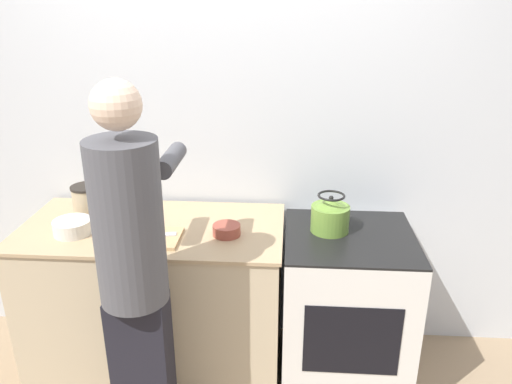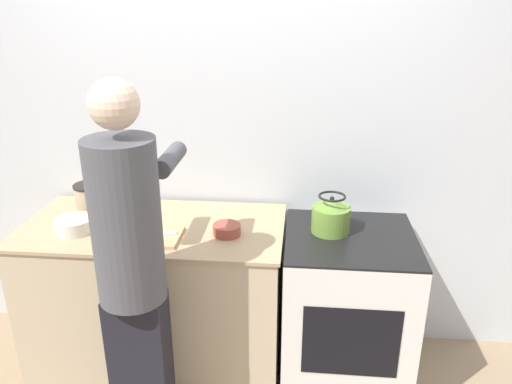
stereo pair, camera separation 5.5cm
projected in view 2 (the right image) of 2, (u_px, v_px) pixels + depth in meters
wall_back at (227, 135)px, 2.86m from camera, size 8.00×0.05×2.60m
counter at (159, 297)px, 2.82m from camera, size 1.39×0.70×0.90m
oven at (345, 310)px, 2.72m from camera, size 0.67×0.65×0.89m
person at (132, 267)px, 2.10m from camera, size 0.32×0.57×1.77m
cutting_board at (151, 237)px, 2.51m from camera, size 0.30×0.23×0.02m
knife at (157, 234)px, 2.51m from camera, size 0.19×0.07×0.01m
kettle at (331, 216)px, 2.58m from camera, size 0.20×0.20×0.20m
bowl_prep at (74, 225)px, 2.57m from camera, size 0.19×0.19×0.07m
bowl_mixing at (227, 230)px, 2.54m from camera, size 0.14×0.14×0.06m
canister_jar at (90, 199)px, 2.75m from camera, size 0.17×0.17×0.18m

